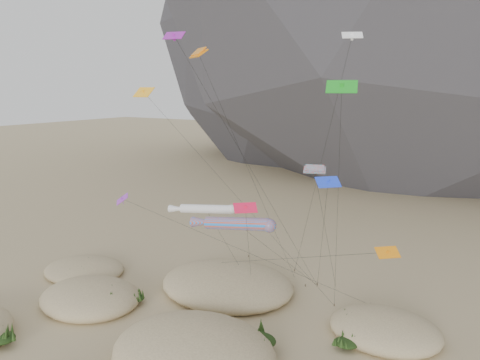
{
  "coord_description": "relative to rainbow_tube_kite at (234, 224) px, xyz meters",
  "views": [
    {
      "loc": [
        25.04,
        -26.35,
        23.3
      ],
      "look_at": [
        1.87,
        12.0,
        14.4
      ],
      "focal_mm": 35.0,
      "sensor_mm": 36.0,
      "label": 1
    }
  ],
  "objects": [
    {
      "name": "white_tube_kite",
      "position": [
        -5.52,
        2.78,
        0.02
      ],
      "size": [
        7.58,
        10.25,
        11.66
      ],
      "color": "silver",
      "rests_on": "ground"
    },
    {
      "name": "kite_stakes",
      "position": [
        -0.87,
        13.45,
        -10.74
      ],
      "size": [
        23.39,
        8.2,
        0.3
      ],
      "color": "#3F2D1E",
      "rests_on": "ground"
    },
    {
      "name": "multi_parafoil",
      "position": [
        6.82,
        2.48,
        5.14
      ],
      "size": [
        3.04,
        13.49,
        16.68
      ],
      "color": "red",
      "rests_on": "ground"
    },
    {
      "name": "dunes",
      "position": [
        -5.04,
        -4.48,
        -10.14
      ],
      "size": [
        48.51,
        37.51,
        4.34
      ],
      "color": "#CCB789",
      "rests_on": "ground"
    },
    {
      "name": "rainbow_tube_kite",
      "position": [
        0.0,
        0.0,
        0.0
      ],
      "size": [
        8.81,
        15.08,
        11.87
      ],
      "color": "#E74418",
      "rests_on": "ground"
    },
    {
      "name": "dune_grass",
      "position": [
        -2.81,
        -5.45,
        -10.03
      ],
      "size": [
        42.84,
        28.31,
        1.6
      ],
      "color": "black",
      "rests_on": "ground"
    },
    {
      "name": "delta_kites",
      "position": [
        -0.05,
        2.88,
        7.86
      ],
      "size": [
        30.41,
        21.44,
        28.37
      ],
      "color": "white",
      "rests_on": "ground"
    },
    {
      "name": "orange_parafoil",
      "position": [
        -6.96,
        4.6,
        15.58
      ],
      "size": [
        7.99,
        11.93,
        27.29
      ],
      "color": "orange",
      "rests_on": "ground"
    }
  ]
}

